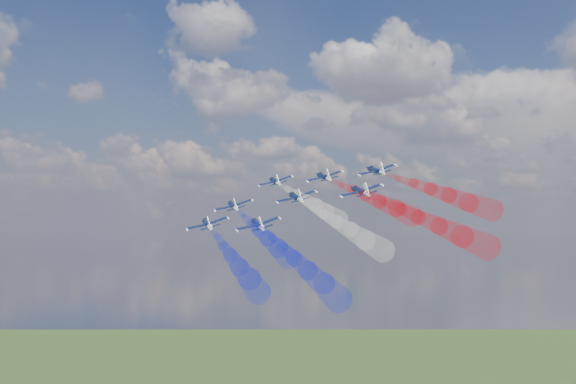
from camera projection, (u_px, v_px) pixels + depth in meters
The scene contains 16 objects.
jet_lead at pixel (275, 181), 189.42m from camera, with size 9.65×12.06×3.22m, color black, non-canonical shape.
trail_lead at pixel (305, 199), 161.92m from camera, with size 4.02×46.95×4.02m, color white, non-canonical shape.
jet_inner_left at pixel (233, 206), 172.80m from camera, with size 9.65×12.06×3.22m, color black, non-canonical shape.
trail_inner_left at pixel (259, 230), 145.30m from camera, with size 4.02×46.95×4.02m, color #1A25DD, non-canonical shape.
jet_inner_right at pixel (324, 177), 177.56m from camera, with size 9.65×12.06×3.22m, color black, non-canonical shape.
trail_inner_right at pixel (366, 196), 150.06m from camera, with size 4.02×46.95×4.02m, color red, non-canonical shape.
jet_outer_left at pixel (207, 224), 157.69m from camera, with size 9.65×12.06×3.22m, color black, non-canonical shape.
trail_outer_left at pixel (231, 255), 130.19m from camera, with size 4.02×46.95×4.02m, color #1A25DD, non-canonical shape.
jet_center_third at pixel (296, 197), 163.06m from camera, with size 9.65×12.06×3.22m, color black, non-canonical shape.
trail_center_third at pixel (336, 222), 135.56m from camera, with size 4.02×46.95×4.02m, color white, non-canonical shape.
jet_outer_right at pixel (376, 171), 168.61m from camera, with size 9.65×12.06×3.22m, color black, non-canonical shape.
trail_outer_right at pixel (430, 189), 141.11m from camera, with size 4.02×46.95×4.02m, color red, non-canonical shape.
jet_rear_left at pixel (258, 224), 148.54m from camera, with size 9.65×12.06×3.22m, color black, non-canonical shape.
trail_rear_left at pixel (294, 258), 121.03m from camera, with size 4.02×46.95×4.02m, color #1A25DD, non-canonical shape.
jet_rear_right at pixel (360, 191), 152.10m from camera, with size 9.65×12.06×3.22m, color black, non-canonical shape.
trail_rear_right at pixel (419, 217), 124.59m from camera, with size 4.02×46.95×4.02m, color red, non-canonical shape.
Camera 1 is at (101.38, -150.95, 138.52)m, focal length 45.08 mm.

